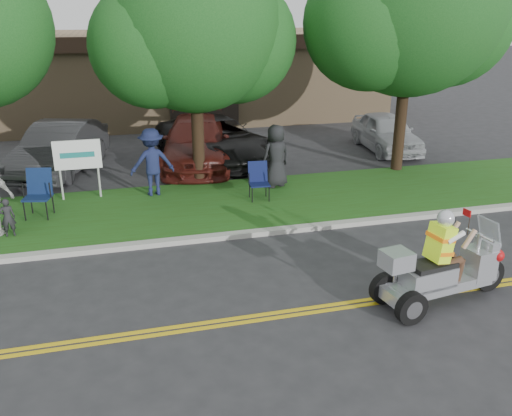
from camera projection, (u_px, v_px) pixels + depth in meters
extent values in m
plane|color=#28282B|center=(237.00, 306.00, 9.84)|extent=(120.00, 120.00, 0.00)
cube|color=gold|center=(244.00, 322.00, 9.31)|extent=(60.00, 0.10, 0.01)
cube|color=gold|center=(242.00, 317.00, 9.46)|extent=(60.00, 0.10, 0.01)
cube|color=#A8A89E|center=(207.00, 238.00, 12.59)|extent=(60.00, 0.25, 0.12)
cube|color=#254C14|center=(193.00, 207.00, 14.54)|extent=(60.00, 4.00, 0.10)
cube|color=#9E7F5B|center=(190.00, 74.00, 26.85)|extent=(18.00, 8.00, 4.00)
cube|color=black|center=(202.00, 43.00, 22.59)|extent=(18.00, 0.30, 0.60)
cylinder|color=#332114|center=(197.00, 117.00, 15.76)|extent=(0.36, 0.36, 4.20)
sphere|color=#154A18|center=(194.00, 25.00, 14.87)|extent=(4.80, 4.80, 4.80)
sphere|color=#154A18|center=(234.00, 41.00, 15.59)|extent=(3.60, 3.60, 3.60)
sphere|color=#154A18|center=(151.00, 46.00, 14.58)|extent=(3.36, 3.36, 3.36)
cylinder|color=#332114|center=(403.00, 99.00, 17.04)|extent=(0.36, 0.36, 4.76)
sphere|color=#154A18|center=(412.00, 1.00, 16.04)|extent=(5.60, 5.60, 5.60)
sphere|color=#154A18|center=(445.00, 19.00, 16.82)|extent=(4.20, 4.20, 4.20)
sphere|color=#154A18|center=(370.00, 23.00, 15.73)|extent=(3.92, 3.92, 3.92)
cylinder|color=silver|center=(62.00, 184.00, 14.82)|extent=(0.06, 0.06, 1.10)
cylinder|color=silver|center=(99.00, 181.00, 15.06)|extent=(0.06, 0.06, 1.10)
cube|color=white|center=(77.00, 155.00, 14.66)|extent=(1.25, 0.06, 0.80)
cylinder|color=black|center=(489.00, 275.00, 10.29)|extent=(0.65, 0.24, 0.63)
cylinder|color=black|center=(411.00, 308.00, 9.19)|extent=(0.61, 0.24, 0.59)
cylinder|color=black|center=(385.00, 288.00, 9.85)|extent=(0.61, 0.24, 0.59)
cube|color=#B0B2BA|center=(441.00, 284.00, 9.85)|extent=(2.05, 0.77, 0.19)
cube|color=#B0B2BA|center=(428.00, 277.00, 9.66)|extent=(1.01, 0.62, 0.37)
cube|color=black|center=(432.00, 265.00, 9.60)|extent=(0.90, 0.56, 0.11)
cube|color=#B0B2BA|center=(478.00, 263.00, 10.07)|extent=(0.54, 0.57, 0.58)
cube|color=silver|center=(489.00, 231.00, 9.91)|extent=(0.27, 0.51, 0.51)
cube|color=#B0B2BA|center=(397.00, 260.00, 9.22)|extent=(0.53, 0.51, 0.32)
sphere|color=#B20C0F|center=(496.00, 255.00, 9.96)|extent=(0.23, 0.23, 0.23)
cube|color=#BEED18|center=(440.00, 242.00, 9.50)|extent=(0.42, 0.47, 0.69)
sphere|color=silver|center=(446.00, 218.00, 9.36)|extent=(0.31, 0.31, 0.31)
cylinder|color=black|center=(24.00, 211.00, 13.41)|extent=(0.03, 0.03, 0.50)
cylinder|color=black|center=(47.00, 211.00, 13.43)|extent=(0.03, 0.03, 0.50)
cylinder|color=black|center=(32.00, 204.00, 13.88)|extent=(0.03, 0.03, 0.50)
cylinder|color=black|center=(53.00, 204.00, 13.90)|extent=(0.03, 0.03, 0.50)
cube|color=#10224C|center=(38.00, 198.00, 13.56)|extent=(0.74, 0.70, 0.05)
cube|color=#10224C|center=(39.00, 181.00, 13.70)|extent=(0.66, 0.32, 0.68)
cylinder|color=black|center=(252.00, 195.00, 14.67)|extent=(0.03, 0.03, 0.43)
cylinder|color=black|center=(269.00, 194.00, 14.75)|extent=(0.03, 0.03, 0.43)
cylinder|color=black|center=(250.00, 190.00, 15.07)|extent=(0.03, 0.03, 0.43)
cylinder|color=black|center=(266.00, 189.00, 15.15)|extent=(0.03, 0.03, 0.43)
cube|color=#0E1542|center=(259.00, 184.00, 14.83)|extent=(0.58, 0.53, 0.04)
cube|color=#0E1542|center=(258.00, 172.00, 14.95)|extent=(0.55, 0.20, 0.58)
imported|color=#191F45|center=(152.00, 162.00, 15.07)|extent=(1.28, 0.82, 1.90)
imported|color=black|center=(276.00, 156.00, 15.78)|extent=(1.04, 0.83, 1.85)
imported|color=#232326|center=(8.00, 217.00, 12.44)|extent=(0.35, 0.25, 0.92)
imported|color=#28282B|center=(60.00, 148.00, 17.62)|extent=(3.13, 5.14, 1.60)
imported|color=black|center=(215.00, 140.00, 18.86)|extent=(4.07, 6.01, 1.53)
imported|color=#4C1711|center=(196.00, 142.00, 18.46)|extent=(3.16, 5.75, 1.58)
imported|color=#A1A3A8|center=(386.00, 132.00, 20.31)|extent=(2.06, 4.27, 1.40)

